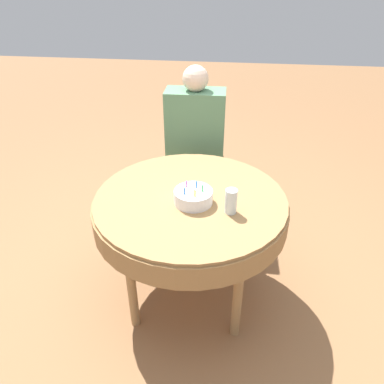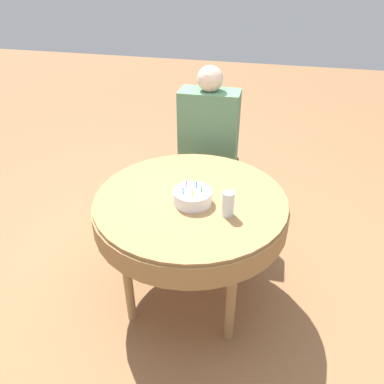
% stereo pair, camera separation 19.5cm
% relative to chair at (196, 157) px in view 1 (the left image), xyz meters
% --- Properties ---
extents(ground_plane, '(12.00, 12.00, 0.00)m').
position_rel_chair_xyz_m(ground_plane, '(0.07, -0.87, -0.50)').
color(ground_plane, '#8C603D').
extents(dining_table, '(1.05, 1.05, 0.70)m').
position_rel_chair_xyz_m(dining_table, '(0.07, -0.87, 0.12)').
color(dining_table, '#9E7547').
rests_on(dining_table, ground_plane).
extents(chair, '(0.43, 0.43, 0.93)m').
position_rel_chair_xyz_m(chair, '(0.00, 0.00, 0.00)').
color(chair, brown).
rests_on(chair, ground_plane).
extents(person, '(0.41, 0.31, 1.19)m').
position_rel_chair_xyz_m(person, '(0.00, -0.09, 0.21)').
color(person, beige).
rests_on(person, ground_plane).
extents(birthday_cake, '(0.20, 0.20, 0.11)m').
position_rel_chair_xyz_m(birthday_cake, '(0.09, -0.91, 0.24)').
color(birthday_cake, white).
rests_on(birthday_cake, dining_table).
extents(drinking_glass, '(0.06, 0.06, 0.13)m').
position_rel_chair_xyz_m(drinking_glass, '(0.28, -0.98, 0.27)').
color(drinking_glass, silver).
rests_on(drinking_glass, dining_table).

